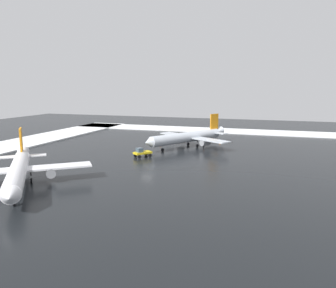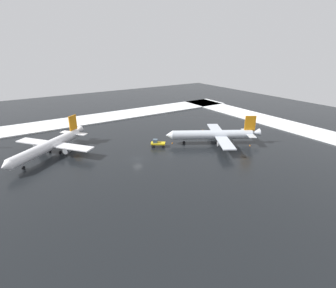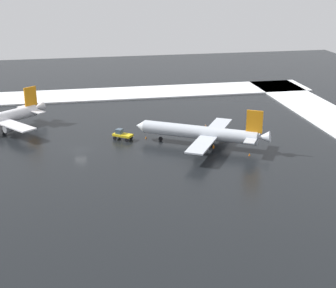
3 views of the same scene
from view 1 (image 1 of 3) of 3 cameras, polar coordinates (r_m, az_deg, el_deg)
name	(u,v)px [view 1 (image 1 of 3)]	position (r m, az deg, el deg)	size (l,w,h in m)	color
ground_plane	(147,168)	(74.00, -3.72, -4.14)	(240.00, 240.00, 0.00)	black
snow_bank_left	(207,130)	(137.39, 6.74, 2.44)	(14.00, 116.00, 0.41)	white
airplane_parked_starboard	(188,137)	(98.32, 3.55, 1.23)	(28.67, 24.54, 9.44)	silver
airplane_parked_portside	(18,171)	(64.84, -24.64, -4.23)	(26.50, 23.84, 9.42)	white
pushback_tug	(142,152)	(84.68, -4.58, -1.46)	(5.01, 4.49, 2.50)	gold
ground_crew_mid_apron	(161,141)	(104.85, -1.30, 0.61)	(0.36, 0.36, 1.71)	black
ground_crew_by_nose_gear	(204,144)	(99.06, 6.22, 0.00)	(0.36, 0.36, 1.71)	black
traffic_cone_near_nose	(165,141)	(108.63, -0.52, 0.56)	(0.36, 0.36, 0.55)	orange
traffic_cone_mid_line	(151,152)	(89.97, -3.04, -1.42)	(0.36, 0.36, 0.55)	orange
traffic_cone_wingtip_side	(220,143)	(105.34, 9.02, 0.14)	(0.36, 0.36, 0.55)	orange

